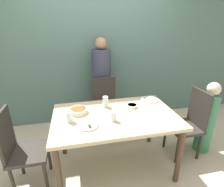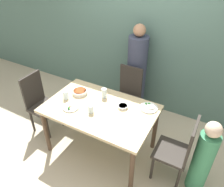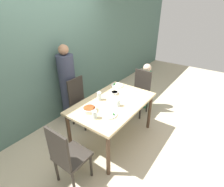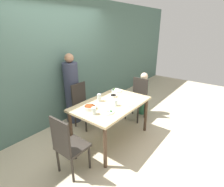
% 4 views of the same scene
% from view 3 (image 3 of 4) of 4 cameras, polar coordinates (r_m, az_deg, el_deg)
% --- Properties ---
extents(ground_plane, '(10.00, 10.00, 0.00)m').
position_cam_3_polar(ground_plane, '(3.34, 0.26, -14.19)').
color(ground_plane, beige).
extents(wall_back, '(10.00, 0.06, 2.70)m').
position_cam_3_polar(wall_back, '(3.56, -18.25, 12.12)').
color(wall_back, '#4C6B60').
rests_on(wall_back, ground_plane).
extents(dining_table, '(1.43, 0.90, 0.77)m').
position_cam_3_polar(dining_table, '(2.92, 0.29, -4.22)').
color(dining_table, tan).
rests_on(dining_table, ground_plane).
extents(chair_adult_spot, '(0.40, 0.40, 0.96)m').
position_cam_3_polar(chair_adult_spot, '(3.49, -10.19, -2.35)').
color(chair_adult_spot, '#2D2823').
rests_on(chair_adult_spot, ground_plane).
extents(chair_child_spot, '(0.40, 0.40, 0.96)m').
position_cam_3_polar(chair_child_spot, '(3.83, 9.01, 0.65)').
color(chair_child_spot, '#2D2823').
rests_on(chair_child_spot, ground_plane).
extents(chair_empty_left, '(0.40, 0.40, 0.96)m').
position_cam_3_polar(chair_empty_left, '(2.42, -14.40, -18.99)').
color(chair_empty_left, '#2D2823').
rests_on(chair_empty_left, ground_plane).
extents(person_adult, '(0.32, 0.32, 1.56)m').
position_cam_3_polar(person_adult, '(3.61, -14.12, 2.17)').
color(person_adult, '#33384C').
rests_on(person_adult, ground_plane).
extents(person_child, '(0.22, 0.22, 1.05)m').
position_cam_3_polar(person_child, '(4.06, 10.82, 1.99)').
color(person_child, '#387F56').
rests_on(person_child, ground_plane).
extents(bowl_curry, '(0.21, 0.21, 0.06)m').
position_cam_3_polar(bowl_curry, '(2.67, -7.40, -5.05)').
color(bowl_curry, silver).
rests_on(bowl_curry, dining_table).
extents(plate_rice_adult, '(0.23, 0.23, 0.06)m').
position_cam_3_polar(plate_rice_adult, '(3.43, 1.65, 2.82)').
color(plate_rice_adult, white).
rests_on(plate_rice_adult, dining_table).
extents(plate_rice_child, '(0.22, 0.22, 0.05)m').
position_cam_3_polar(plate_rice_child, '(2.56, -0.83, -6.86)').
color(plate_rice_child, white).
rests_on(plate_rice_child, dining_table).
extents(bowl_rice_small, '(0.13, 0.13, 0.04)m').
position_cam_3_polar(bowl_rice_small, '(3.13, 0.83, 0.27)').
color(bowl_rice_small, white).
rests_on(bowl_rice_small, dining_table).
extents(glass_water_tall, '(0.07, 0.07, 0.12)m').
position_cam_3_polar(glass_water_tall, '(2.49, -5.71, -6.85)').
color(glass_water_tall, silver).
rests_on(glass_water_tall, dining_table).
extents(glass_water_short, '(0.07, 0.07, 0.11)m').
position_cam_3_polar(glass_water_short, '(2.75, 1.95, -3.08)').
color(glass_water_short, silver).
rests_on(glass_water_short, dining_table).
extents(glass_water_center, '(0.07, 0.07, 0.14)m').
position_cam_3_polar(glass_water_center, '(2.92, -4.22, -0.85)').
color(glass_water_center, silver).
rests_on(glass_water_center, dining_table).
extents(fork_steel, '(0.18, 0.06, 0.01)m').
position_cam_3_polar(fork_steel, '(2.80, 7.07, -3.94)').
color(fork_steel, silver).
rests_on(fork_steel, dining_table).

